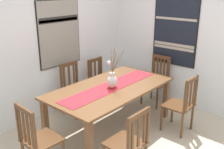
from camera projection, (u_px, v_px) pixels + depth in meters
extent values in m
cube|color=beige|center=(133.00, 147.00, 3.88)|extent=(6.40, 6.40, 0.03)
cube|color=white|center=(50.00, 40.00, 4.59)|extent=(6.40, 0.12, 2.70)
cube|color=white|center=(196.00, 38.00, 4.77)|extent=(0.12, 6.40, 2.70)
cube|color=brown|center=(111.00, 88.00, 4.12)|extent=(2.05, 1.09, 0.03)
cube|color=brown|center=(89.00, 145.00, 3.28)|extent=(0.08, 0.08, 0.71)
cube|color=brown|center=(166.00, 99.00, 4.63)|extent=(0.08, 0.08, 0.71)
cube|color=brown|center=(45.00, 122.00, 3.85)|extent=(0.08, 0.08, 0.71)
cube|color=brown|center=(125.00, 86.00, 5.21)|extent=(0.08, 0.08, 0.71)
cube|color=#B7232D|center=(111.00, 86.00, 4.12)|extent=(1.89, 0.36, 0.01)
ellipsoid|color=silver|center=(112.00, 82.00, 4.03)|extent=(0.18, 0.16, 0.21)
cylinder|color=silver|center=(112.00, 74.00, 3.99)|extent=(0.08, 0.08, 0.05)
cylinder|color=brown|center=(113.00, 61.00, 3.96)|extent=(0.08, 0.02, 0.36)
cylinder|color=brown|center=(114.00, 63.00, 3.95)|extent=(0.07, 0.03, 0.30)
cylinder|color=brown|center=(113.00, 60.00, 3.89)|extent=(0.04, 0.08, 0.41)
cylinder|color=brown|center=(116.00, 65.00, 3.89)|extent=(0.03, 0.16, 0.30)
cylinder|color=brown|center=(118.00, 62.00, 3.91)|extent=(0.10, 0.16, 0.37)
cylinder|color=brown|center=(111.00, 61.00, 3.95)|extent=(0.02, 0.05, 0.36)
sphere|color=silver|center=(109.00, 63.00, 3.94)|extent=(0.06, 0.06, 0.06)
cube|color=brown|center=(125.00, 143.00, 3.18)|extent=(0.43, 0.43, 0.03)
cylinder|color=brown|center=(123.00, 147.00, 3.49)|extent=(0.04, 0.04, 0.43)
cube|color=brown|center=(129.00, 137.00, 2.85)|extent=(0.04, 0.04, 0.48)
cube|color=brown|center=(148.00, 125.00, 3.10)|extent=(0.04, 0.04, 0.48)
cube|color=brown|center=(139.00, 115.00, 2.91)|extent=(0.38, 0.04, 0.06)
cube|color=brown|center=(132.00, 136.00, 2.90)|extent=(0.04, 0.02, 0.39)
cube|color=brown|center=(139.00, 132.00, 2.98)|extent=(0.04, 0.02, 0.39)
cube|color=brown|center=(144.00, 128.00, 3.06)|extent=(0.04, 0.02, 0.39)
cube|color=brown|center=(102.00, 81.00, 5.22)|extent=(0.43, 0.43, 0.03)
cylinder|color=brown|center=(115.00, 91.00, 5.31)|extent=(0.04, 0.04, 0.43)
cylinder|color=brown|center=(103.00, 97.00, 5.05)|extent=(0.04, 0.04, 0.43)
cylinder|color=brown|center=(102.00, 87.00, 5.53)|extent=(0.04, 0.04, 0.43)
cylinder|color=brown|center=(90.00, 92.00, 5.26)|extent=(0.04, 0.04, 0.43)
cube|color=brown|center=(101.00, 67.00, 5.39)|extent=(0.04, 0.04, 0.43)
cube|color=brown|center=(89.00, 71.00, 5.12)|extent=(0.04, 0.04, 0.43)
cube|color=brown|center=(95.00, 60.00, 5.20)|extent=(0.38, 0.04, 0.06)
cube|color=brown|center=(99.00, 68.00, 5.34)|extent=(0.04, 0.02, 0.34)
cube|color=brown|center=(95.00, 69.00, 5.26)|extent=(0.04, 0.02, 0.34)
cube|color=brown|center=(91.00, 71.00, 5.18)|extent=(0.04, 0.02, 0.34)
cube|color=brown|center=(77.00, 91.00, 4.73)|extent=(0.43, 0.43, 0.03)
cylinder|color=brown|center=(91.00, 102.00, 4.82)|extent=(0.04, 0.04, 0.43)
cylinder|color=brown|center=(76.00, 109.00, 4.56)|extent=(0.04, 0.04, 0.43)
cylinder|color=brown|center=(78.00, 97.00, 5.04)|extent=(0.04, 0.04, 0.43)
cylinder|color=brown|center=(63.00, 103.00, 4.79)|extent=(0.04, 0.04, 0.43)
cube|color=brown|center=(77.00, 73.00, 4.89)|extent=(0.04, 0.04, 0.49)
cube|color=brown|center=(61.00, 78.00, 4.64)|extent=(0.04, 0.04, 0.49)
cube|color=brown|center=(69.00, 64.00, 4.70)|extent=(0.38, 0.04, 0.06)
cube|color=brown|center=(74.00, 75.00, 4.85)|extent=(0.04, 0.02, 0.40)
cube|color=brown|center=(69.00, 76.00, 4.77)|extent=(0.04, 0.02, 0.40)
cube|color=brown|center=(64.00, 78.00, 4.69)|extent=(0.04, 0.02, 0.40)
cube|color=brown|center=(42.00, 140.00, 3.25)|extent=(0.44, 0.44, 0.03)
cylinder|color=brown|center=(48.00, 144.00, 3.56)|extent=(0.04, 0.04, 0.43)
cube|color=brown|center=(18.00, 122.00, 3.15)|extent=(0.04, 0.04, 0.50)
cube|color=brown|center=(34.00, 133.00, 2.91)|extent=(0.04, 0.04, 0.50)
cube|color=brown|center=(24.00, 110.00, 2.96)|extent=(0.05, 0.38, 0.06)
cube|color=brown|center=(20.00, 124.00, 3.13)|extent=(0.02, 0.04, 0.41)
cube|color=brown|center=(24.00, 127.00, 3.07)|extent=(0.02, 0.04, 0.41)
cube|color=brown|center=(28.00, 130.00, 3.01)|extent=(0.02, 0.04, 0.41)
cube|color=brown|center=(32.00, 133.00, 2.95)|extent=(0.02, 0.04, 0.41)
cube|color=brown|center=(155.00, 83.00, 5.12)|extent=(0.43, 0.43, 0.03)
cylinder|color=brown|center=(157.00, 99.00, 4.96)|extent=(0.04, 0.04, 0.43)
cylinder|color=brown|center=(142.00, 94.00, 5.18)|extent=(0.04, 0.04, 0.43)
cylinder|color=brown|center=(167.00, 93.00, 5.21)|extent=(0.04, 0.04, 0.43)
cylinder|color=brown|center=(152.00, 89.00, 5.44)|extent=(0.04, 0.04, 0.43)
cube|color=brown|center=(169.00, 70.00, 5.06)|extent=(0.04, 0.04, 0.51)
cube|color=brown|center=(153.00, 66.00, 5.28)|extent=(0.04, 0.04, 0.51)
cube|color=brown|center=(161.00, 57.00, 5.10)|extent=(0.04, 0.38, 0.06)
cube|color=brown|center=(167.00, 70.00, 5.08)|extent=(0.02, 0.04, 0.42)
cube|color=brown|center=(164.00, 69.00, 5.13)|extent=(0.02, 0.04, 0.42)
cube|color=brown|center=(161.00, 69.00, 5.18)|extent=(0.02, 0.04, 0.42)
cube|color=brown|center=(157.00, 68.00, 5.22)|extent=(0.02, 0.04, 0.42)
cube|color=brown|center=(154.00, 67.00, 5.27)|extent=(0.02, 0.04, 0.42)
cube|color=brown|center=(178.00, 105.00, 4.18)|extent=(0.42, 0.42, 0.03)
cylinder|color=brown|center=(161.00, 119.00, 4.23)|extent=(0.04, 0.04, 0.43)
cylinder|color=brown|center=(172.00, 111.00, 4.49)|extent=(0.04, 0.04, 0.43)
cylinder|color=brown|center=(182.00, 126.00, 4.01)|extent=(0.04, 0.04, 0.43)
cylinder|color=brown|center=(192.00, 117.00, 4.27)|extent=(0.04, 0.04, 0.43)
cube|color=brown|center=(185.00, 97.00, 3.85)|extent=(0.04, 0.04, 0.50)
cube|color=brown|center=(196.00, 90.00, 4.11)|extent=(0.04, 0.04, 0.50)
cube|color=brown|center=(192.00, 80.00, 3.91)|extent=(0.38, 0.03, 0.06)
cube|color=brown|center=(187.00, 97.00, 3.90)|extent=(0.04, 0.02, 0.41)
cube|color=brown|center=(191.00, 94.00, 3.98)|extent=(0.04, 0.02, 0.41)
cube|color=brown|center=(194.00, 92.00, 4.06)|extent=(0.04, 0.02, 0.41)
cube|color=black|center=(59.00, 33.00, 4.63)|extent=(0.90, 0.04, 1.17)
cube|color=gray|center=(60.00, 34.00, 4.62)|extent=(0.87, 0.01, 1.14)
cube|color=#2D2823|center=(59.00, 21.00, 4.54)|extent=(0.84, 0.00, 0.05)
cube|color=#2D2823|center=(59.00, 20.00, 4.54)|extent=(0.84, 0.00, 0.05)
cube|color=#2D2823|center=(59.00, 19.00, 4.53)|extent=(0.84, 0.00, 0.08)
cube|color=black|center=(175.00, 33.00, 4.94)|extent=(0.04, 0.90, 1.24)
cube|color=black|center=(174.00, 33.00, 4.93)|extent=(0.01, 0.87, 1.21)
cube|color=#B2A893|center=(173.00, 45.00, 5.00)|extent=(0.00, 0.84, 0.05)
cube|color=#B2A893|center=(173.00, 48.00, 5.02)|extent=(0.00, 0.84, 0.05)
cube|color=#B2A893|center=(175.00, 19.00, 4.84)|extent=(0.00, 0.84, 0.04)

